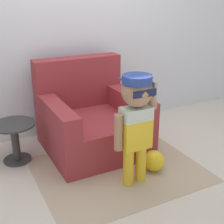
# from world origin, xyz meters

# --- Properties ---
(ground_plane) EXTENTS (10.00, 10.00, 0.00)m
(ground_plane) POSITION_xyz_m (0.00, 0.00, 0.00)
(ground_plane) COLOR beige
(wall_back) EXTENTS (10.00, 0.05, 2.60)m
(wall_back) POSITION_xyz_m (0.00, 0.67, 1.30)
(wall_back) COLOR silver
(wall_back) RESTS_ON ground_plane
(armchair) EXTENTS (0.99, 1.01, 0.94)m
(armchair) POSITION_xyz_m (-0.08, 0.09, 0.32)
(armchair) COLOR maroon
(armchair) RESTS_ON ground_plane
(person_child) EXTENTS (0.41, 0.31, 1.00)m
(person_child) POSITION_xyz_m (-0.02, -0.74, 0.67)
(person_child) COLOR gold
(person_child) RESTS_ON ground_plane
(side_table) EXTENTS (0.43, 0.43, 0.41)m
(side_table) POSITION_xyz_m (-0.88, 0.14, 0.25)
(side_table) COLOR #333333
(side_table) RESTS_ON ground_plane
(rug) EXTENTS (1.54, 1.26, 0.01)m
(rug) POSITION_xyz_m (-0.05, -0.49, 0.00)
(rug) COLOR tan
(rug) RESTS_ON ground_plane
(toy_ball) EXTENTS (0.20, 0.20, 0.20)m
(toy_ball) POSITION_xyz_m (0.25, -0.66, 0.10)
(toy_ball) COLOR yellow
(toy_ball) RESTS_ON ground_plane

